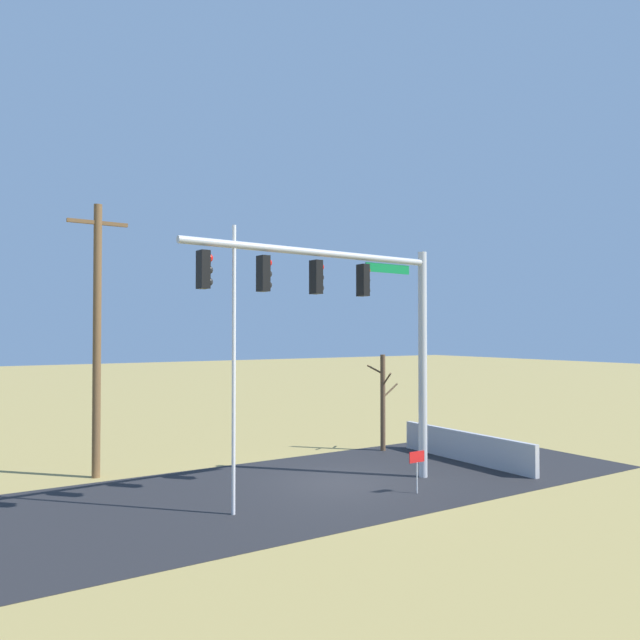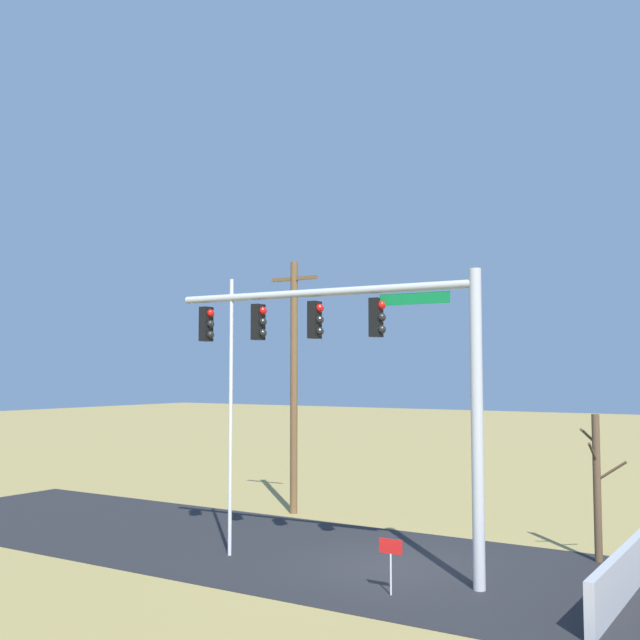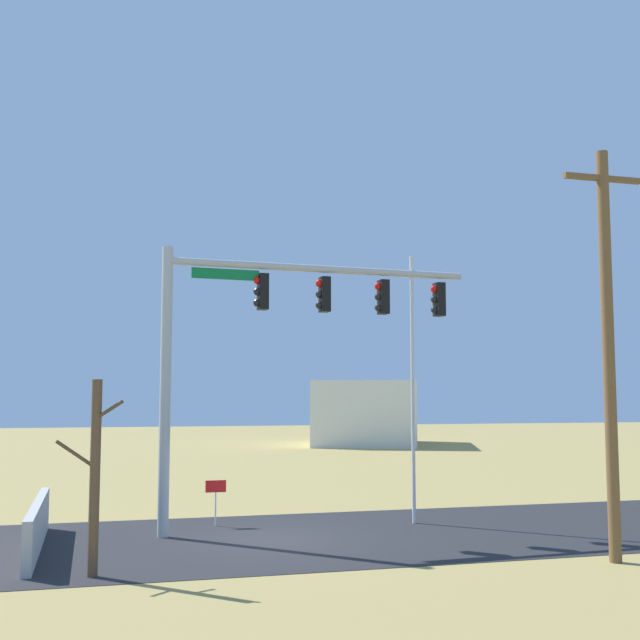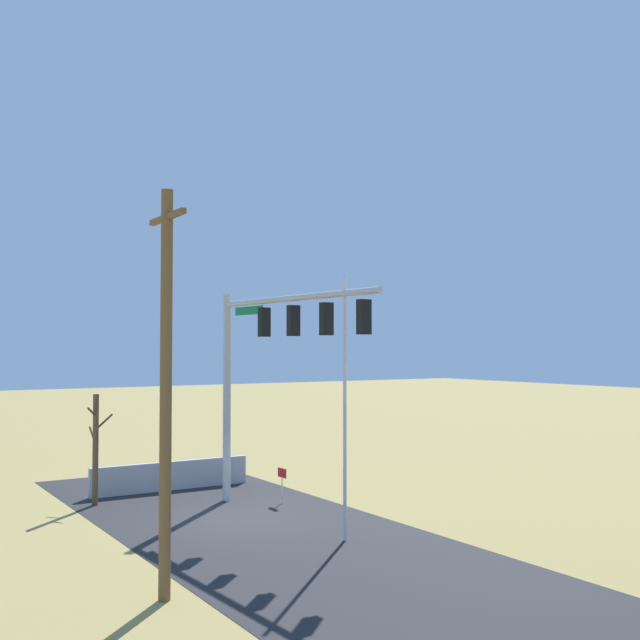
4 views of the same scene
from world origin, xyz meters
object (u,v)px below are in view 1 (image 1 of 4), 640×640
(flagpole, at_px, (234,369))
(utility_pole, at_px, (97,335))
(signal_mast, at_px, (358,310))
(bare_tree, at_px, (383,401))
(open_sign, at_px, (417,462))

(flagpole, xyz_separation_m, utility_pole, (-2.05, 6.06, 0.86))
(flagpole, height_order, utility_pole, utility_pole)
(signal_mast, distance_m, bare_tree, 7.03)
(signal_mast, relative_size, utility_pole, 0.96)
(signal_mast, distance_m, utility_pole, 8.53)
(signal_mast, relative_size, bare_tree, 2.24)
(flagpole, distance_m, bare_tree, 9.83)
(flagpole, bearing_deg, signal_mast, 3.35)
(signal_mast, xyz_separation_m, flagpole, (-4.13, -0.24, -1.62))
(flagpole, bearing_deg, utility_pole, 108.70)
(utility_pole, bearing_deg, open_sign, -43.69)
(flagpole, xyz_separation_m, open_sign, (5.34, -1.00, -2.82))
(flagpole, relative_size, bare_tree, 1.96)
(signal_mast, bearing_deg, open_sign, -45.69)
(flagpole, relative_size, open_sign, 6.10)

